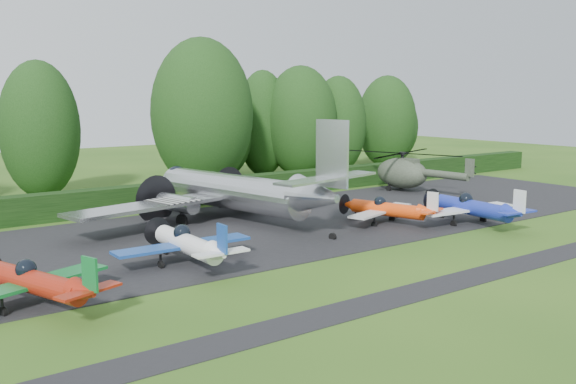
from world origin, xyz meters
TOP-DOWN VIEW (x-y plane):
  - ground at (0.00, 0.00)m, footprint 160.00×160.00m
  - apron at (0.00, 10.00)m, footprint 70.00×18.00m
  - taxiway_verge at (0.00, -6.00)m, footprint 70.00×2.00m
  - hedgerow at (0.00, 21.00)m, footprint 90.00×1.60m
  - transport_plane at (-0.31, 13.11)m, footprint 24.16×18.52m
  - light_plane_red at (-17.03, 2.04)m, footprint 7.39×7.77m
  - light_plane_white at (-8.65, 4.36)m, footprint 7.61×8.00m
  - light_plane_orange at (7.57, 5.80)m, footprint 6.88×7.23m
  - light_plane_blue at (12.14, 2.11)m, footprint 7.85×8.25m
  - helicopter at (19.62, 15.81)m, footprint 11.37×13.31m
  - sign_board at (29.00, 20.50)m, footprint 3.07×0.12m
  - tree_0 at (23.70, 29.72)m, footprint 6.34×6.34m
  - tree_1 at (-8.40, 31.63)m, footprint 6.74×6.74m
  - tree_2 at (10.63, 33.63)m, footprint 6.81×6.81m
  - tree_3 at (32.60, 30.93)m, footprint 7.17×7.17m
  - tree_5 at (5.59, 28.37)m, footprint 9.64×9.64m
  - tree_6 at (18.43, 29.83)m, footprint 7.92×7.92m
  - tree_7 at (37.10, 34.40)m, footprint 6.76×6.76m
  - tree_10 at (15.41, 32.61)m, footprint 5.81×5.81m

SIDE VIEW (x-z plane):
  - ground at x=0.00m, z-range 0.00..0.00m
  - hedgerow at x=0.00m, z-range -1.00..1.00m
  - taxiway_verge at x=0.00m, z-range 0.00..0.00m
  - apron at x=0.00m, z-range 0.00..0.01m
  - light_plane_orange at x=7.57m, z-range -0.22..2.42m
  - sign_board at x=29.00m, z-range 0.30..2.03m
  - light_plane_red at x=-17.03m, z-range -0.24..2.60m
  - light_plane_white at x=-8.65m, z-range -0.24..2.68m
  - light_plane_blue at x=12.14m, z-range -0.25..2.76m
  - helicopter at x=19.62m, z-range 0.14..3.80m
  - transport_plane at x=-0.31m, z-range -1.71..6.03m
  - tree_7 at x=37.10m, z-range -0.01..9.21m
  - tree_2 at x=10.63m, z-range -0.01..9.63m
  - tree_0 at x=23.70m, z-range -0.01..10.98m
  - tree_3 at x=32.60m, z-range -0.01..11.19m
  - tree_10 at x=15.41m, z-range -0.02..11.53m
  - tree_1 at x=-8.40m, z-range -0.01..11.87m
  - tree_6 at x=18.43m, z-range -0.01..12.00m
  - tree_5 at x=5.59m, z-range -0.01..14.24m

